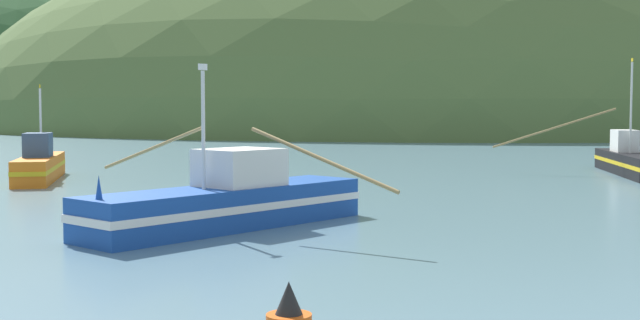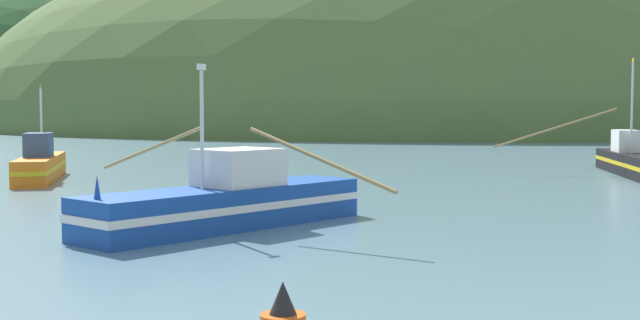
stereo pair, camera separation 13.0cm
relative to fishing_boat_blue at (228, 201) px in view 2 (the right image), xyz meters
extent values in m
ellipsoid|color=#516B38|center=(-16.56, 131.00, -0.87)|extent=(167.34, 133.87, 72.80)
ellipsoid|color=#2D562D|center=(-152.68, 227.92, -0.87)|extent=(157.86, 126.29, 96.13)
ellipsoid|color=#386633|center=(-152.51, 206.04, -0.87)|extent=(98.59, 78.87, 71.29)
cube|color=#19479E|center=(-0.03, -0.06, -0.20)|extent=(6.99, 10.56, 1.35)
cube|color=white|center=(-0.03, -0.06, -0.13)|extent=(7.06, 10.67, 0.24)
cone|color=#19479E|center=(-2.25, -4.41, 0.83)|extent=(0.27, 0.27, 0.70)
cube|color=silver|center=(0.22, 0.43, 1.10)|extent=(3.03, 3.20, 1.24)
cylinder|color=silver|center=(-0.49, -0.96, 2.37)|extent=(0.12, 0.12, 3.77)
cube|color=white|center=(-0.49, -0.96, 4.37)|extent=(0.19, 0.33, 0.20)
cylinder|color=#997F4C|center=(3.61, -1.92, 1.60)|extent=(5.20, 2.73, 1.75)
cylinder|color=#997F4C|center=(-3.68, 1.79, 1.60)|extent=(5.20, 2.73, 1.75)
cube|color=orange|center=(-16.16, 13.74, -0.21)|extent=(5.82, 9.37, 1.31)
cube|color=gold|center=(-16.16, 13.74, -0.15)|extent=(5.88, 9.47, 0.24)
cone|color=orange|center=(-18.14, 17.71, 0.79)|extent=(0.27, 0.27, 0.70)
cube|color=#334C6B|center=(-15.88, 13.17, 1.08)|extent=(2.14, 2.51, 1.28)
cylinder|color=silver|center=(-16.49, 14.40, 2.27)|extent=(0.12, 0.12, 3.66)
cube|color=gold|center=(-16.49, 14.40, 4.23)|extent=(0.19, 0.34, 0.20)
cube|color=black|center=(15.10, 25.96, -0.24)|extent=(3.15, 11.76, 1.26)
cube|color=gold|center=(15.10, 25.96, -0.18)|extent=(3.18, 11.87, 0.23)
cube|color=silver|center=(14.93, 27.31, 1.05)|extent=(1.50, 2.38, 1.32)
cylinder|color=silver|center=(15.11, 25.90, 3.05)|extent=(0.12, 0.12, 5.32)
cube|color=gold|center=(15.11, 25.90, 5.83)|extent=(0.08, 0.36, 0.20)
cylinder|color=#997F4C|center=(10.76, 25.41, 1.84)|extent=(7.05, 1.02, 2.42)
cone|color=black|center=(6.21, -13.68, 0.25)|extent=(0.42, 0.42, 0.50)
camera|label=1|loc=(9.77, -25.41, 3.12)|focal=46.36mm
camera|label=2|loc=(9.89, -25.37, 3.12)|focal=46.36mm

